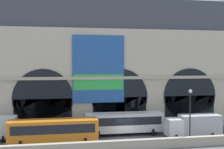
{
  "coord_description": "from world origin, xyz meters",
  "views": [
    {
      "loc": [
        -8.56,
        -36.59,
        10.2
      ],
      "look_at": [
        -1.18,
        5.0,
        8.48
      ],
      "focal_mm": 45.58,
      "sensor_mm": 36.0,
      "label": 1
    }
  ],
  "objects_px": {
    "bus_center": "(124,122)",
    "box_truck_mideast": "(194,125)",
    "street_lamp_quayside": "(190,109)",
    "bus_midwest": "(54,130)"
  },
  "relations": [
    {
      "from": "bus_center",
      "to": "box_truck_mideast",
      "type": "xyz_separation_m",
      "value": [
        8.94,
        -3.23,
        -0.08
      ]
    },
    {
      "from": "bus_center",
      "to": "street_lamp_quayside",
      "type": "xyz_separation_m",
      "value": [
        6.99,
        -6.2,
        2.63
      ]
    },
    {
      "from": "bus_midwest",
      "to": "box_truck_mideast",
      "type": "xyz_separation_m",
      "value": [
        18.68,
        -0.09,
        -0.08
      ]
    },
    {
      "from": "box_truck_mideast",
      "to": "street_lamp_quayside",
      "type": "bearing_deg",
      "value": -123.23
    },
    {
      "from": "bus_center",
      "to": "box_truck_mideast",
      "type": "height_order",
      "value": "box_truck_mideast"
    },
    {
      "from": "street_lamp_quayside",
      "to": "box_truck_mideast",
      "type": "bearing_deg",
      "value": 56.77
    },
    {
      "from": "bus_midwest",
      "to": "box_truck_mideast",
      "type": "height_order",
      "value": "box_truck_mideast"
    },
    {
      "from": "bus_midwest",
      "to": "box_truck_mideast",
      "type": "bearing_deg",
      "value": -0.28
    },
    {
      "from": "bus_midwest",
      "to": "street_lamp_quayside",
      "type": "bearing_deg",
      "value": -10.37
    },
    {
      "from": "bus_midwest",
      "to": "box_truck_mideast",
      "type": "distance_m",
      "value": 18.68
    }
  ]
}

